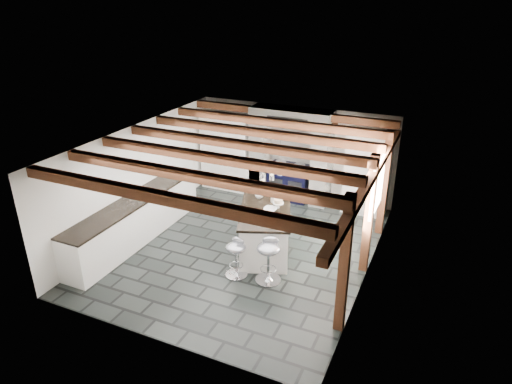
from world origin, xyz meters
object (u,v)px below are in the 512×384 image
at_px(kitchen_island, 265,229).
at_px(bar_stool_far, 236,253).
at_px(bar_stool_near, 268,255).
at_px(range_cooker, 289,181).

height_order(kitchen_island, bar_stool_far, kitchen_island).
height_order(kitchen_island, bar_stool_near, kitchen_island).
bearing_deg(bar_stool_far, bar_stool_near, 16.66).
bearing_deg(bar_stool_near, bar_stool_far, 167.14).
height_order(range_cooker, kitchen_island, kitchen_island).
distance_m(kitchen_island, bar_stool_far, 1.08).
bearing_deg(bar_stool_far, range_cooker, 103.92).
relative_size(kitchen_island, bar_stool_near, 2.40).
bearing_deg(kitchen_island, bar_stool_near, -84.80).
distance_m(range_cooker, bar_stool_far, 3.66).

